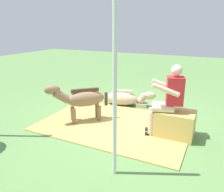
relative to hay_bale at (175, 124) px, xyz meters
The scene contains 7 objects.
ground_plane 1.23m from the hay_bale, 10.16° to the right, with size 24.00×24.00×0.00m, color #608C4C.
hay_patch 1.27m from the hay_bale, ahead, with size 3.09×2.13×0.02m, color tan.
hay_bale is the anchor object (origin of this frame).
person_seated 0.54m from the hay_bale, 11.83° to the left, with size 0.72×0.54×1.38m.
pony_standing 2.00m from the hay_bale, ahead, with size 1.08×1.04×0.89m.
pony_lying 1.93m from the hay_bale, 37.75° to the right, with size 1.36×0.58×0.42m.
tent_pole_left 1.91m from the hay_bale, 70.82° to the left, with size 0.06×0.06×2.44m, color silver.
Camera 1 is at (-1.84, 4.28, 2.05)m, focal length 36.09 mm.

